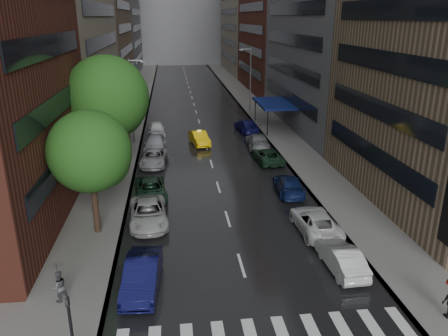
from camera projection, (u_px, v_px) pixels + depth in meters
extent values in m
plane|color=gray|center=(255.00, 310.00, 20.85)|extent=(220.00, 220.00, 0.00)
cube|color=black|center=(195.00, 107.00, 67.72)|extent=(14.00, 140.00, 0.01)
cube|color=gray|center=(136.00, 108.00, 66.67)|extent=(4.00, 140.00, 0.15)
cube|color=gray|center=(252.00, 105.00, 68.72)|extent=(4.00, 140.00, 0.15)
cube|color=silver|center=(314.00, 334.00, 19.23)|extent=(0.55, 2.80, 0.01)
cube|color=silver|center=(345.00, 332.00, 19.39)|extent=(0.55, 2.80, 0.01)
cube|color=silver|center=(375.00, 329.00, 19.55)|extent=(0.55, 2.80, 0.01)
cube|color=silver|center=(404.00, 327.00, 19.71)|extent=(0.55, 2.80, 0.01)
cube|color=#937A5B|center=(102.00, 30.00, 75.52)|extent=(8.00, 28.00, 22.00)
cube|color=slate|center=(324.00, 28.00, 52.36)|extent=(8.00, 28.00, 24.00)
cube|color=gray|center=(245.00, 13.00, 106.08)|extent=(8.00, 32.00, 28.00)
cube|color=slate|center=(180.00, 6.00, 126.21)|extent=(40.00, 14.00, 32.00)
cylinder|color=#382619|center=(95.00, 202.00, 27.50)|extent=(0.40, 0.40, 4.44)
sphere|color=#1E5116|center=(90.00, 151.00, 26.40)|extent=(5.07, 5.07, 5.07)
cylinder|color=#382619|center=(112.00, 150.00, 35.97)|extent=(0.40, 0.40, 5.78)
sphere|color=#1E5116|center=(107.00, 97.00, 34.54)|extent=(6.60, 6.60, 6.60)
cylinder|color=#382619|center=(127.00, 123.00, 49.06)|extent=(0.40, 0.40, 3.85)
sphere|color=#1E5116|center=(125.00, 98.00, 48.11)|extent=(4.39, 4.39, 4.39)
imported|color=yellow|center=(199.00, 138.00, 47.56)|extent=(2.31, 4.64, 1.46)
imported|color=#0D0E3D|center=(142.00, 275.00, 22.25)|extent=(2.04, 4.97, 1.60)
imported|color=#B8B8B8|center=(148.00, 213.00, 29.39)|extent=(2.84, 5.51, 1.49)
imported|color=#1B3B27|center=(151.00, 190.00, 33.47)|extent=(2.75, 5.18, 1.39)
imported|color=#A2A1A6|center=(154.00, 158.00, 41.04)|extent=(2.78, 5.19, 1.39)
imported|color=#ABAEB5|center=(155.00, 144.00, 45.34)|extent=(2.32, 5.28, 1.51)
imported|color=white|center=(157.00, 129.00, 51.28)|extent=(2.24, 4.70, 1.55)
imported|color=silver|center=(342.00, 258.00, 23.99)|extent=(1.68, 4.39, 1.43)
imported|color=silver|center=(315.00, 221.00, 28.32)|extent=(2.49, 5.17, 1.42)
imported|color=#111D4F|center=(289.00, 185.00, 34.42)|extent=(2.38, 5.03, 1.42)
imported|color=#183420|center=(268.00, 156.00, 41.70)|extent=(2.53, 4.97, 1.35)
imported|color=slate|center=(258.00, 141.00, 46.39)|extent=(2.51, 5.43, 1.53)
imported|color=#10114C|center=(247.00, 126.00, 52.85)|extent=(2.64, 5.44, 1.53)
imported|color=#494A4E|center=(59.00, 287.00, 21.03)|extent=(0.99, 0.93, 1.62)
imported|color=black|center=(57.00, 271.00, 20.75)|extent=(0.96, 0.98, 0.88)
imported|color=black|center=(68.00, 309.00, 15.94)|extent=(0.18, 0.15, 0.90)
cylinder|color=gray|center=(131.00, 102.00, 46.56)|extent=(0.18, 0.18, 9.00)
cube|color=gray|center=(142.00, 61.00, 45.33)|extent=(0.50, 0.22, 0.16)
cylinder|color=gray|center=(250.00, 80.00, 62.40)|extent=(0.18, 0.18, 9.00)
cube|color=gray|center=(241.00, 50.00, 60.86)|extent=(0.50, 0.22, 0.16)
cube|color=navy|center=(274.00, 103.00, 53.65)|extent=(4.00, 8.00, 0.25)
cylinder|color=black|center=(268.00, 123.00, 50.40)|extent=(0.12, 0.12, 3.00)
cylinder|color=black|center=(255.00, 110.00, 57.52)|extent=(0.12, 0.12, 3.00)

